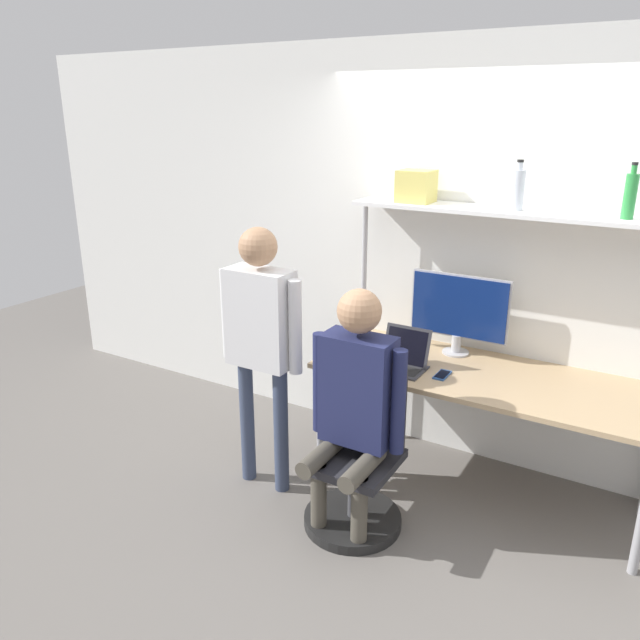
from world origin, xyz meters
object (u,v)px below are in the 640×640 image
monitor (459,310)px  person_seated (355,395)px  cell_phone (442,375)px  bottle_clear (518,189)px  bottle_green (630,195)px  storage_box (416,186)px  laptop (403,357)px  person_standing (261,328)px  office_chair (357,480)px

monitor → person_seated: (-0.23, -0.97, -0.25)m
cell_phone → bottle_clear: 1.15m
cell_phone → bottle_green: bearing=24.3°
cell_phone → storage_box: storage_box is taller
laptop → storage_box: (-0.12, 0.37, 0.98)m
person_standing → storage_box: storage_box is taller
bottle_clear → storage_box: (-0.61, 0.00, -0.02)m
office_chair → storage_box: size_ratio=4.30×
storage_box → bottle_clear: bearing=0.0°
laptop → office_chair: 0.78m
office_chair → bottle_green: size_ratio=3.06×
person_seated → office_chair: bearing=90.6°
laptop → storage_box: size_ratio=1.40×
monitor → laptop: (-0.20, -0.39, -0.23)m
office_chair → person_standing: size_ratio=0.54×
person_standing → bottle_clear: 1.67m
bottle_green → person_seated: bearing=-139.3°
office_chair → storage_box: storage_box is taller
monitor → bottle_clear: bottle_clear is taller
office_chair → storage_box: bearing=95.8°
cell_phone → office_chair: (-0.28, -0.53, -0.51)m
laptop → person_seated: size_ratio=0.21×
person_seated → storage_box: 1.38m
person_seated → storage_box: (-0.09, 0.94, 1.00)m
person_seated → bottle_green: 1.77m
person_standing → office_chair: bearing=-3.7°
monitor → storage_box: 0.81m
office_chair → laptop: bearing=86.7°
person_seated → person_standing: (-0.67, 0.09, 0.23)m
laptop → monitor: bearing=63.1°
bottle_clear → cell_phone: bearing=-123.2°
person_standing → cell_phone: bearing=27.0°
laptop → person_standing: (-0.71, -0.49, 0.21)m
laptop → person_seated: 0.58m
cell_phone → person_standing: size_ratio=0.09×
office_chair → bottle_green: bearing=39.3°
storage_box → office_chair: bearing=-84.2°
person_seated → cell_phone: bearing=64.0°
storage_box → laptop: bearing=-71.7°
office_chair → person_standing: person_standing is taller
monitor → storage_box: storage_box is taller
person_standing → bottle_green: bottle_green is taller
cell_phone → office_chair: size_ratio=0.17×
person_seated → bottle_green: bottle_green is taller
cell_phone → person_standing: (-0.96, -0.49, 0.27)m
monitor → cell_phone: 0.49m
monitor → cell_phone: monitor is taller
bottle_clear → person_seated: bearing=-118.9°
cell_phone → bottle_clear: size_ratio=0.53×
monitor → person_seated: bearing=-103.3°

